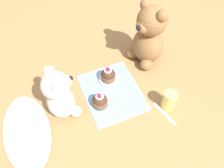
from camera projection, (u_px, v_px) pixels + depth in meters
ground_plane at (112, 92)px, 0.86m from camera, size 4.00×4.00×0.00m
knitted_placemat at (112, 92)px, 0.86m from camera, size 0.26×0.21×0.01m
tulle_cloth at (27, 131)px, 0.75m from camera, size 0.30×0.16×0.03m
teddy_bear_cream at (60, 96)px, 0.74m from camera, size 0.12×0.12×0.21m
teddy_bear_tan at (148, 37)px, 0.87m from camera, size 0.16×0.16×0.27m
cupcake_near_cream_bear at (100, 101)px, 0.81m from camera, size 0.06×0.06×0.07m
saucer_plate at (108, 79)px, 0.89m from camera, size 0.08×0.08×0.01m
cupcake_near_tan_bear at (108, 75)px, 0.87m from camera, size 0.06×0.06×0.07m
juice_glass at (169, 100)px, 0.80m from camera, size 0.05×0.05×0.08m
teaspoon at (164, 114)px, 0.80m from camera, size 0.11×0.04×0.01m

